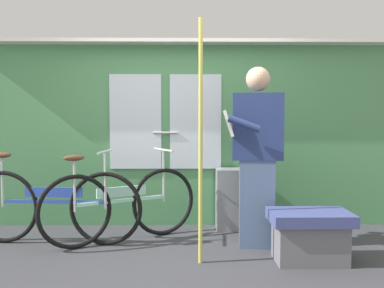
% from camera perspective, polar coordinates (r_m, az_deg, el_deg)
% --- Properties ---
extents(ground_plane, '(6.02, 4.06, 0.04)m').
position_cam_1_polar(ground_plane, '(3.76, -1.49, -16.34)').
color(ground_plane, '#38383D').
extents(train_door_wall, '(5.02, 0.28, 2.16)m').
position_cam_1_polar(train_door_wall, '(4.76, -1.40, 1.98)').
color(train_door_wall, '#4C8C56').
rests_on(train_door_wall, ground_plane).
extents(bicycle_near_door, '(1.49, 0.86, 0.94)m').
position_cam_1_polar(bicycle_near_door, '(4.23, -9.98, -8.39)').
color(bicycle_near_door, black).
rests_on(bicycle_near_door, ground_plane).
extents(bicycle_leaning_behind, '(1.80, 0.44, 0.95)m').
position_cam_1_polar(bicycle_leaning_behind, '(4.32, -19.04, -8.21)').
color(bicycle_leaning_behind, black).
rests_on(bicycle_leaning_behind, ground_plane).
extents(passenger_reading_newspaper, '(0.60, 0.54, 1.76)m').
position_cam_1_polar(passenger_reading_newspaper, '(3.98, 9.08, -1.20)').
color(passenger_reading_newspaper, slate).
rests_on(passenger_reading_newspaper, ground_plane).
extents(trash_bin_by_wall, '(0.35, 0.28, 0.69)m').
position_cam_1_polar(trash_bin_by_wall, '(4.66, 5.59, -7.75)').
color(trash_bin_by_wall, gray).
rests_on(trash_bin_by_wall, ground_plane).
extents(handrail_pole, '(0.04, 0.04, 2.12)m').
position_cam_1_polar(handrail_pole, '(3.48, 1.22, 0.22)').
color(handrail_pole, '#C6C14C').
rests_on(handrail_pole, ground_plane).
extents(bench_seat_corner, '(0.70, 0.44, 0.45)m').
position_cam_1_polar(bench_seat_corner, '(3.78, 16.28, -12.23)').
color(bench_seat_corner, '#3D477F').
rests_on(bench_seat_corner, ground_plane).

